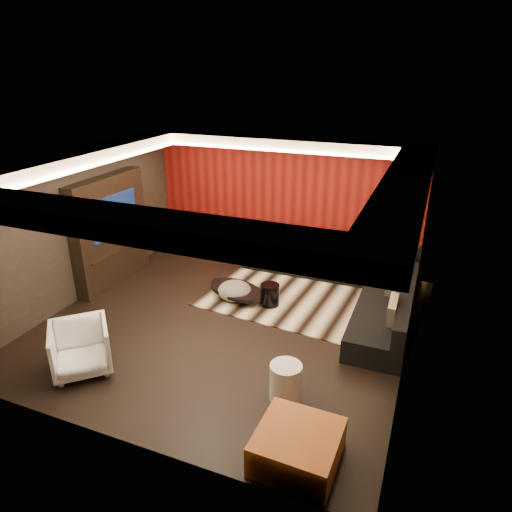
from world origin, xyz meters
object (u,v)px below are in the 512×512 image
at_px(sectional_sofa, 348,280).
at_px(orange_ottoman, 298,447).
at_px(white_side_table, 286,382).
at_px(coffee_table, 237,293).
at_px(armchair, 81,348).
at_px(drum_stool, 270,295).

bearing_deg(sectional_sofa, orange_ottoman, -85.85).
xyz_separation_m(white_side_table, sectional_sofa, (0.14, 3.42, -0.01)).
bearing_deg(orange_ottoman, white_side_table, 115.88).
xyz_separation_m(coffee_table, orange_ottoman, (2.23, -3.29, 0.08)).
bearing_deg(armchair, drum_stool, 13.42).
height_order(coffee_table, drum_stool, drum_stool).
bearing_deg(armchair, white_side_table, -33.36).
relative_size(white_side_table, sectional_sofa, 0.15).
bearing_deg(armchair, orange_ottoman, -50.33).
relative_size(white_side_table, armchair, 0.65).
bearing_deg(coffee_table, sectional_sofa, 29.23).
bearing_deg(orange_ottoman, armchair, 172.76).
bearing_deg(sectional_sofa, drum_stool, -138.75).
relative_size(drum_stool, sectional_sofa, 0.11).
relative_size(coffee_table, orange_ottoman, 1.33).
distance_m(drum_stool, armchair, 3.42).
height_order(white_side_table, sectional_sofa, sectional_sofa).
bearing_deg(orange_ottoman, sectional_sofa, 94.15).
height_order(drum_stool, sectional_sofa, sectional_sofa).
xyz_separation_m(white_side_table, armchair, (-2.97, -0.51, 0.11)).
distance_m(white_side_table, armchair, 3.02).
height_order(coffee_table, sectional_sofa, sectional_sofa).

